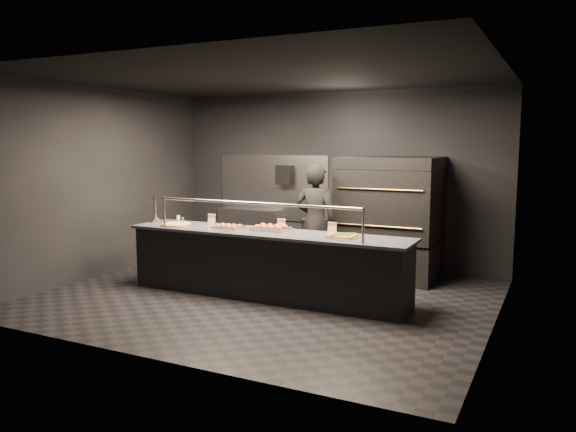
% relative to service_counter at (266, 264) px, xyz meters
% --- Properties ---
extents(room, '(6.04, 6.00, 3.00)m').
position_rel_service_counter_xyz_m(room, '(-0.02, 0.05, 1.03)').
color(room, black).
rests_on(room, ground).
extents(service_counter, '(4.10, 0.78, 1.37)m').
position_rel_service_counter_xyz_m(service_counter, '(0.00, 0.00, 0.00)').
color(service_counter, black).
rests_on(service_counter, ground).
extents(pizza_oven, '(1.50, 1.23, 1.91)m').
position_rel_service_counter_xyz_m(pizza_oven, '(1.20, 1.90, 0.50)').
color(pizza_oven, black).
rests_on(pizza_oven, ground).
extents(prep_shelf, '(1.20, 0.35, 0.90)m').
position_rel_service_counter_xyz_m(prep_shelf, '(-1.60, 2.32, -0.01)').
color(prep_shelf, '#99999E').
rests_on(prep_shelf, ground).
extents(towel_dispenser, '(0.30, 0.20, 0.35)m').
position_rel_service_counter_xyz_m(towel_dispenser, '(-0.90, 2.39, 1.09)').
color(towel_dispenser, black).
rests_on(towel_dispenser, room).
extents(fire_extinguisher, '(0.14, 0.14, 0.51)m').
position_rel_service_counter_xyz_m(fire_extinguisher, '(-0.35, 2.40, 0.60)').
color(fire_extinguisher, '#B2B2B7').
rests_on(fire_extinguisher, room).
extents(beer_tap, '(0.13, 0.18, 0.49)m').
position_rel_service_counter_xyz_m(beer_tap, '(-1.95, 0.04, 0.60)').
color(beer_tap, silver).
rests_on(beer_tap, service_counter).
extents(round_pizza, '(0.50, 0.50, 0.03)m').
position_rel_service_counter_xyz_m(round_pizza, '(-1.45, -0.09, 0.47)').
color(round_pizza, silver).
rests_on(round_pizza, service_counter).
extents(slider_tray_a, '(0.48, 0.42, 0.06)m').
position_rel_service_counter_xyz_m(slider_tray_a, '(-0.60, -0.00, 0.48)').
color(slider_tray_a, silver).
rests_on(slider_tray_a, service_counter).
extents(slider_tray_b, '(0.49, 0.36, 0.08)m').
position_rel_service_counter_xyz_m(slider_tray_b, '(-0.00, 0.15, 0.49)').
color(slider_tray_b, silver).
rests_on(slider_tray_b, service_counter).
extents(square_pizza, '(0.43, 0.43, 0.05)m').
position_rel_service_counter_xyz_m(square_pizza, '(1.11, -0.00, 0.47)').
color(square_pizza, silver).
rests_on(square_pizza, service_counter).
extents(condiment_jar, '(0.14, 0.06, 0.09)m').
position_rel_service_counter_xyz_m(condiment_jar, '(-1.67, 0.28, 0.50)').
color(condiment_jar, silver).
rests_on(condiment_jar, service_counter).
extents(tent_cards, '(2.07, 0.04, 0.15)m').
position_rel_service_counter_xyz_m(tent_cards, '(-0.04, 0.28, 0.53)').
color(tent_cards, white).
rests_on(tent_cards, service_counter).
extents(trash_bin, '(0.48, 0.48, 0.81)m').
position_rel_service_counter_xyz_m(trash_bin, '(-0.20, 2.18, -0.06)').
color(trash_bin, black).
rests_on(trash_bin, ground).
extents(worker, '(0.68, 0.46, 1.82)m').
position_rel_service_counter_xyz_m(worker, '(0.26, 1.13, 0.45)').
color(worker, black).
rests_on(worker, ground).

